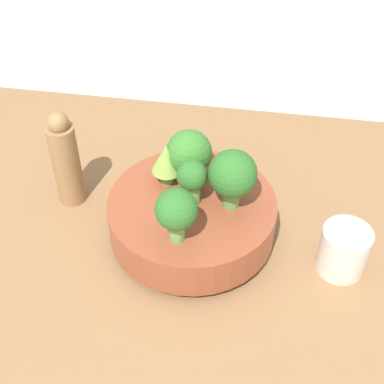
% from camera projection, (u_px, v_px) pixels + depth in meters
% --- Properties ---
extents(ground_plane, '(6.00, 6.00, 0.00)m').
position_uv_depth(ground_plane, '(198.00, 243.00, 0.90)').
color(ground_plane, beige).
extents(table, '(1.05, 0.73, 0.03)m').
position_uv_depth(table, '(199.00, 237.00, 0.89)').
color(table, olive).
rests_on(table, ground_plane).
extents(bowl, '(0.26, 0.26, 0.08)m').
position_uv_depth(bowl, '(192.00, 217.00, 0.84)').
color(bowl, brown).
rests_on(bowl, table).
extents(broccoli_floret_center, '(0.05, 0.05, 0.08)m').
position_uv_depth(broccoli_floret_center, '(192.00, 179.00, 0.78)').
color(broccoli_floret_center, '#7AB256').
rests_on(broccoli_floret_center, bowl).
extents(romanesco_piece_far, '(0.05, 0.05, 0.07)m').
position_uv_depth(romanesco_piece_far, '(167.00, 160.00, 0.82)').
color(romanesco_piece_far, '#609347').
rests_on(romanesco_piece_far, bowl).
extents(broccoli_floret_back, '(0.07, 0.07, 0.09)m').
position_uv_depth(broccoli_floret_back, '(189.00, 153.00, 0.82)').
color(broccoli_floret_back, '#609347').
rests_on(broccoli_floret_back, bowl).
extents(broccoli_floret_right, '(0.07, 0.07, 0.10)m').
position_uv_depth(broccoli_floret_right, '(233.00, 175.00, 0.77)').
color(broccoli_floret_right, '#609347').
rests_on(broccoli_floret_right, bowl).
extents(broccoli_floret_front, '(0.06, 0.06, 0.09)m').
position_uv_depth(broccoli_floret_front, '(176.00, 211.00, 0.72)').
color(broccoli_floret_front, '#6BA34C').
rests_on(broccoli_floret_front, bowl).
extents(cup, '(0.07, 0.07, 0.08)m').
position_uv_depth(cup, '(343.00, 250.00, 0.79)').
color(cup, silver).
rests_on(cup, table).
extents(pepper_mill, '(0.05, 0.05, 0.18)m').
position_uv_depth(pepper_mill, '(66.00, 160.00, 0.87)').
color(pepper_mill, '#997047').
rests_on(pepper_mill, table).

